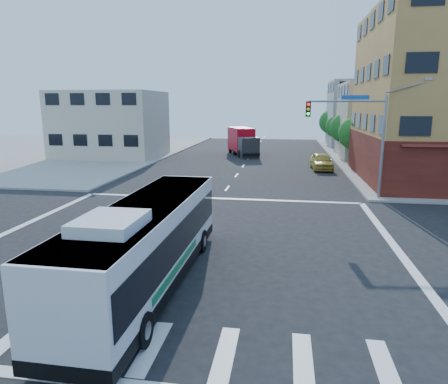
# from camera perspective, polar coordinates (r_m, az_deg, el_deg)

# --- Properties ---
(ground) EXTENTS (120.00, 120.00, 0.00)m
(ground) POSITION_cam_1_polar(r_m,az_deg,el_deg) (18.81, -5.30, -7.50)
(ground) COLOR black
(ground) RESTS_ON ground
(sidewalk_nw) EXTENTS (50.00, 50.00, 0.15)m
(sidewalk_nw) POSITION_cam_1_polar(r_m,az_deg,el_deg) (65.65, -28.31, 5.36)
(sidewalk_nw) COLOR gray
(sidewalk_nw) RESTS_ON ground
(building_east_near) EXTENTS (12.06, 10.06, 9.00)m
(building_east_near) POSITION_cam_1_polar(r_m,az_deg,el_deg) (52.69, 22.89, 9.35)
(building_east_near) COLOR #BBAC8E
(building_east_near) RESTS_ON ground
(building_east_far) EXTENTS (12.06, 10.06, 10.00)m
(building_east_far) POSITION_cam_1_polar(r_m,az_deg,el_deg) (66.35, 20.03, 10.42)
(building_east_far) COLOR #999994
(building_east_far) RESTS_ON ground
(building_west) EXTENTS (12.06, 10.06, 8.00)m
(building_west) POSITION_cam_1_polar(r_m,az_deg,el_deg) (51.81, -15.87, 9.25)
(building_west) COLOR beige
(building_west) RESTS_ON ground
(signal_mast_ne) EXTENTS (7.91, 1.13, 8.07)m
(signal_mast_ne) POSITION_cam_1_polar(r_m,az_deg,el_deg) (28.20, 18.55, 8.88)
(signal_mast_ne) COLOR slate
(signal_mast_ne) RESTS_ON ground
(street_tree_a) EXTENTS (3.60, 3.60, 5.53)m
(street_tree_a) POSITION_cam_1_polar(r_m,az_deg,el_deg) (45.78, 18.38, 8.23)
(street_tree_a) COLOR #362013
(street_tree_a) RESTS_ON ground
(street_tree_b) EXTENTS (3.80, 3.80, 5.79)m
(street_tree_b) POSITION_cam_1_polar(r_m,az_deg,el_deg) (53.67, 17.00, 9.00)
(street_tree_b) COLOR #362013
(street_tree_b) RESTS_ON ground
(street_tree_c) EXTENTS (3.40, 3.40, 5.29)m
(street_tree_c) POSITION_cam_1_polar(r_m,az_deg,el_deg) (61.60, 15.95, 9.15)
(street_tree_c) COLOR #362013
(street_tree_c) RESTS_ON ground
(street_tree_d) EXTENTS (4.00, 4.00, 6.03)m
(street_tree_d) POSITION_cam_1_polar(r_m,az_deg,el_deg) (69.52, 15.18, 9.85)
(street_tree_d) COLOR #362013
(street_tree_d) RESTS_ON ground
(transit_bus) EXTENTS (2.64, 11.34, 3.35)m
(transit_bus) POSITION_cam_1_polar(r_m,az_deg,el_deg) (14.40, -10.83, -7.05)
(transit_bus) COLOR black
(transit_bus) RESTS_ON ground
(box_truck) EXTENTS (4.89, 8.06, 3.50)m
(box_truck) POSITION_cam_1_polar(r_m,az_deg,el_deg) (51.82, 2.69, 7.14)
(box_truck) COLOR #232328
(box_truck) RESTS_ON ground
(parked_car) EXTENTS (2.26, 4.99, 1.66)m
(parked_car) POSITION_cam_1_polar(r_m,az_deg,el_deg) (41.38, 13.74, 4.29)
(parked_car) COLOR gold
(parked_car) RESTS_ON ground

